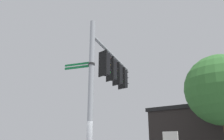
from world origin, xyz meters
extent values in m
cylinder|color=#ADB2B7|center=(0.00, 0.00, 3.33)|extent=(0.22, 0.22, 6.66)
cylinder|color=#ADB2B7|center=(-1.08, 2.27, 5.99)|extent=(2.29, 4.59, 0.14)
cylinder|color=black|center=(-0.63, 1.32, 5.82)|extent=(0.08, 0.08, 0.18)
cube|color=black|center=(-0.63, 1.32, 5.21)|extent=(0.36, 0.30, 1.05)
sphere|color=#590F0F|center=(-0.63, 1.51, 5.56)|extent=(0.22, 0.22, 0.22)
cube|color=black|center=(-0.63, 1.53, 5.66)|extent=(0.24, 0.20, 0.03)
sphere|color=brown|center=(-0.63, 1.51, 5.21)|extent=(0.22, 0.22, 0.22)
cube|color=black|center=(-0.63, 1.53, 5.31)|extent=(0.24, 0.20, 0.03)
sphere|color=#1EE533|center=(-0.63, 1.51, 4.86)|extent=(0.22, 0.22, 0.22)
cube|color=black|center=(-0.63, 1.53, 4.96)|extent=(0.24, 0.20, 0.03)
cube|color=black|center=(-0.63, 1.15, 5.21)|extent=(0.54, 0.03, 1.22)
cylinder|color=black|center=(-1.03, 2.17, 5.82)|extent=(0.08, 0.08, 0.18)
cube|color=black|center=(-1.03, 2.17, 5.21)|extent=(0.36, 0.30, 1.05)
sphere|color=#590F0F|center=(-1.03, 2.35, 5.56)|extent=(0.22, 0.22, 0.22)
cube|color=black|center=(-1.03, 2.37, 5.66)|extent=(0.24, 0.20, 0.03)
sphere|color=brown|center=(-1.03, 2.35, 5.21)|extent=(0.22, 0.22, 0.22)
cube|color=black|center=(-1.03, 2.37, 5.31)|extent=(0.24, 0.20, 0.03)
sphere|color=#1EE533|center=(-1.03, 2.35, 4.86)|extent=(0.22, 0.22, 0.22)
cube|color=black|center=(-1.03, 2.37, 4.96)|extent=(0.24, 0.20, 0.03)
cube|color=black|center=(-1.03, 2.00, 5.21)|extent=(0.54, 0.03, 1.22)
cylinder|color=black|center=(-1.44, 3.02, 5.82)|extent=(0.08, 0.08, 0.18)
cube|color=black|center=(-1.44, 3.02, 5.21)|extent=(0.36, 0.30, 1.05)
sphere|color=#590F0F|center=(-1.44, 3.20, 5.56)|extent=(0.22, 0.22, 0.22)
cube|color=black|center=(-1.44, 3.22, 5.66)|extent=(0.24, 0.20, 0.03)
sphere|color=brown|center=(-1.44, 3.20, 5.21)|extent=(0.22, 0.22, 0.22)
cube|color=black|center=(-1.44, 3.22, 5.31)|extent=(0.24, 0.20, 0.03)
sphere|color=#1EE533|center=(-1.44, 3.20, 4.86)|extent=(0.22, 0.22, 0.22)
cube|color=black|center=(-1.44, 3.22, 4.96)|extent=(0.24, 0.20, 0.03)
cube|color=black|center=(-1.44, 2.85, 5.21)|extent=(0.54, 0.03, 1.22)
cylinder|color=black|center=(-1.84, 3.86, 5.82)|extent=(0.08, 0.08, 0.18)
cube|color=black|center=(-1.84, 3.86, 5.21)|extent=(0.36, 0.30, 1.05)
sphere|color=#590F0F|center=(-1.84, 4.05, 5.56)|extent=(0.22, 0.22, 0.22)
cube|color=black|center=(-1.84, 4.07, 5.66)|extent=(0.24, 0.20, 0.03)
sphere|color=brown|center=(-1.84, 4.05, 5.21)|extent=(0.22, 0.22, 0.22)
cube|color=black|center=(-1.84, 4.07, 5.31)|extent=(0.24, 0.20, 0.03)
sphere|color=#1EE533|center=(-1.84, 4.05, 4.86)|extent=(0.22, 0.22, 0.22)
cube|color=black|center=(-1.84, 4.07, 4.96)|extent=(0.24, 0.20, 0.03)
cube|color=black|center=(-1.84, 3.69, 5.21)|extent=(0.54, 0.03, 1.22)
cube|color=#147238|center=(-0.61, -0.29, 4.74)|extent=(1.01, 0.50, 0.22)
cube|color=white|center=(-0.61, -0.31, 4.74)|extent=(1.00, 0.48, 0.04)
cylinder|color=#262626|center=(0.00, 0.00, 4.74)|extent=(0.26, 0.26, 0.08)
cube|color=#282321|center=(-0.94, 12.88, 2.04)|extent=(8.39, 5.91, 4.07)
cube|color=maroon|center=(-1.16, 15.84, 2.24)|extent=(7.27, 1.52, 0.30)
cube|color=black|center=(-0.94, 12.88, 4.22)|extent=(8.72, 6.15, 0.30)
sphere|color=#387533|center=(1.80, 8.50, 4.73)|extent=(4.26, 4.26, 4.26)
camera|label=1|loc=(6.63, -5.31, 1.85)|focal=35.82mm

